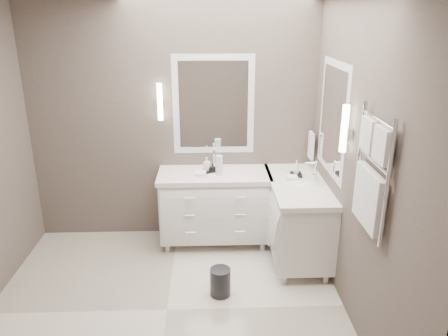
{
  "coord_description": "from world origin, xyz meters",
  "views": [
    {
      "loc": [
        0.39,
        -3.27,
        2.52
      ],
      "look_at": [
        0.54,
        0.7,
        1.09
      ],
      "focal_mm": 35.0,
      "sensor_mm": 36.0,
      "label": 1
    }
  ],
  "objects_px": {
    "vanity_right": "(297,214)",
    "towel_ladder": "(371,179)",
    "waste_bin": "(220,282)",
    "vanity_back": "(215,203)"
  },
  "relations": [
    {
      "from": "towel_ladder",
      "to": "waste_bin",
      "type": "xyz_separation_m",
      "value": [
        -1.07,
        0.61,
        -1.26
      ]
    },
    {
      "from": "vanity_right",
      "to": "towel_ladder",
      "type": "relative_size",
      "value": 1.38
    },
    {
      "from": "vanity_back",
      "to": "towel_ladder",
      "type": "bearing_deg",
      "value": -55.9
    },
    {
      "from": "vanity_right",
      "to": "waste_bin",
      "type": "distance_m",
      "value": 1.14
    },
    {
      "from": "vanity_right",
      "to": "vanity_back",
      "type": "bearing_deg",
      "value": 159.62
    },
    {
      "from": "towel_ladder",
      "to": "waste_bin",
      "type": "relative_size",
      "value": 3.32
    },
    {
      "from": "towel_ladder",
      "to": "vanity_back",
      "type": "bearing_deg",
      "value": 124.1
    },
    {
      "from": "vanity_right",
      "to": "towel_ladder",
      "type": "height_order",
      "value": "towel_ladder"
    },
    {
      "from": "vanity_back",
      "to": "waste_bin",
      "type": "relative_size",
      "value": 4.58
    },
    {
      "from": "vanity_right",
      "to": "waste_bin",
      "type": "bearing_deg",
      "value": -140.6
    }
  ]
}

